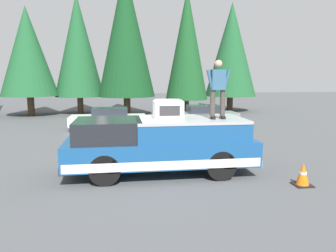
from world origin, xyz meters
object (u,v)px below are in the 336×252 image
(parked_car_grey, at_px, (203,115))
(traffic_cone, at_px, (303,175))
(parked_car_white, at_px, (109,118))
(pickup_truck, at_px, (161,145))
(compressor_unit, at_px, (168,109))
(person_on_truck_bed, at_px, (218,88))

(parked_car_grey, height_order, traffic_cone, parked_car_grey)
(parked_car_white, bearing_deg, parked_car_grey, -82.49)
(parked_car_grey, distance_m, traffic_cone, 10.96)
(pickup_truck, relative_size, parked_car_white, 1.35)
(pickup_truck, bearing_deg, compressor_unit, -87.53)
(traffic_cone, bearing_deg, compressor_unit, 63.94)
(person_on_truck_bed, relative_size, traffic_cone, 2.73)
(person_on_truck_bed, xyz_separation_m, parked_car_grey, (9.56, -1.99, -1.97))
(compressor_unit, xyz_separation_m, person_on_truck_bed, (-0.25, -1.42, 0.62))
(person_on_truck_bed, bearing_deg, compressor_unit, 79.90)
(pickup_truck, relative_size, parked_car_grey, 1.35)
(pickup_truck, height_order, traffic_cone, pickup_truck)
(compressor_unit, xyz_separation_m, parked_car_white, (8.59, 2.05, -1.35))
(person_on_truck_bed, bearing_deg, pickup_truck, 81.60)
(person_on_truck_bed, bearing_deg, parked_car_white, 21.43)
(traffic_cone, bearing_deg, person_on_truck_bed, 54.50)
(parked_car_grey, relative_size, traffic_cone, 6.61)
(compressor_unit, distance_m, traffic_cone, 4.10)
(parked_car_grey, bearing_deg, pickup_truck, 158.68)
(traffic_cone, bearing_deg, pickup_truck, 65.50)
(pickup_truck, bearing_deg, parked_car_white, 12.00)
(person_on_truck_bed, bearing_deg, traffic_cone, -125.50)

